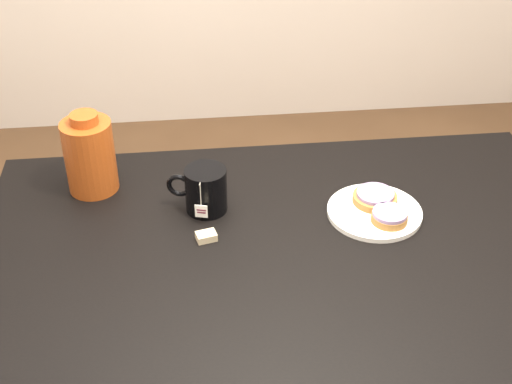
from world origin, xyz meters
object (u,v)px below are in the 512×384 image
mug (205,190)px  teabag_pouch (206,236)px  plate (375,211)px  bagel_package (90,155)px  table (288,276)px  bagel_front (389,216)px  bagel_back (375,197)px

mug → teabag_pouch: bearing=-76.9°
plate → teabag_pouch: bearing=-172.3°
plate → mug: size_ratio=1.45×
teabag_pouch → bagel_package: size_ratio=0.22×
mug → table: bearing=-28.1°
bagel_front → bagel_package: bearing=161.6°
plate → bagel_front: 0.05m
plate → bagel_package: bagel_package is taller
bagel_package → plate: bearing=-15.4°
plate → mug: bearing=170.7°
plate → mug: mug is taller
bagel_back → mug: mug is taller
bagel_front → teabag_pouch: bagel_front is taller
bagel_package → bagel_back: bearing=-12.5°
table → teabag_pouch: (-0.18, 0.05, 0.09)m
plate → bagel_package: size_ratio=1.08×
bagel_package → mug: bearing=-23.8°
bagel_back → mug: 0.41m
plate → teabag_pouch: teabag_pouch is taller
plate → bagel_front: size_ratio=1.98×
table → plate: plate is taller
bagel_front → mug: 0.44m
bagel_back → teabag_pouch: bagel_back is taller
plate → bagel_package: bearing=164.6°
bagel_front → bagel_back: bearing=100.1°
bagel_package → bagel_front: bearing=-18.4°
bagel_front → teabag_pouch: (-0.43, -0.01, -0.02)m
bagel_back → bagel_package: bearing=167.5°
mug → bagel_package: bagel_package is taller
mug → bagel_package: 0.30m
bagel_back → teabag_pouch: bearing=-167.9°
table → mug: size_ratio=8.98×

